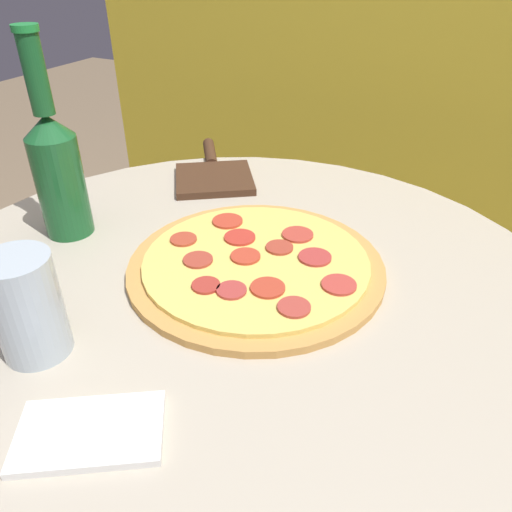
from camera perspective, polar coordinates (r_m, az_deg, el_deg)
The scene contains 7 objects.
table at distance 0.75m, azimuth -2.46°, elevation -15.62°, with size 0.84×0.84×0.77m.
fence_panel at distance 1.37m, azimuth 15.16°, elevation 13.58°, with size 1.74×0.04×1.41m.
pizza at distance 0.63m, azimuth 0.01°, elevation -0.92°, with size 0.33×0.33×0.02m.
beer_bottle at distance 0.73m, azimuth -21.80°, elevation 9.41°, with size 0.07×0.07×0.27m.
pizza_paddle at distance 0.90m, azimuth -4.91°, elevation 9.43°, with size 0.20×0.24×0.02m.
drinking_glass at distance 0.54m, azimuth -24.70°, elevation -5.28°, with size 0.07×0.07×0.11m.
napkin at distance 0.47m, azimuth -18.00°, elevation -18.79°, with size 0.14×0.13×0.01m.
Camera 1 is at (0.25, -0.43, 1.13)m, focal length 35.00 mm.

